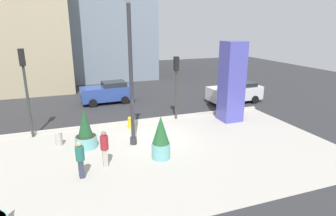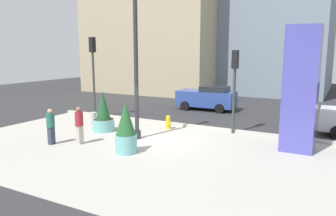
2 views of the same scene
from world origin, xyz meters
TOP-DOWN VIEW (x-y plane):
  - ground_plane at (0.00, 4.00)m, footprint 60.00×60.00m
  - plaza_pavement at (0.00, -2.00)m, footprint 18.00×10.00m
  - curb_strip at (0.00, 3.12)m, footprint 18.00×0.24m
  - lamp_post at (-1.18, -0.25)m, footprint 0.44×0.44m
  - art_pillar_blue at (5.81, 1.48)m, footprint 1.31×1.31m
  - potted_plant_by_pillar at (-3.57, 0.18)m, footprint 1.13×1.13m
  - potted_plant_curbside at (-0.32, -2.34)m, footprint 0.89×0.89m
  - fire_hydrant at (-0.81, 2.20)m, footprint 0.36×0.26m
  - concrete_bollard at (-4.91, 0.93)m, footprint 0.36×0.36m
  - traffic_light_far_side at (2.53, 2.95)m, footprint 0.28×0.42m
  - traffic_light_corner at (-6.34, 2.71)m, footprint 0.28×0.42m
  - car_curb_west at (8.64, 5.27)m, footprint 4.44×2.18m
  - car_passing_lane at (-1.17, 8.65)m, footprint 4.13×2.07m
  - pedestrian_crossing at (-4.02, -2.90)m, footprint 0.39×0.39m
  - pedestrian_by_curb at (-2.94, -2.25)m, footprint 0.36×0.36m

SIDE VIEW (x-z plane):
  - ground_plane at x=0.00m, z-range 0.00..0.00m
  - plaza_pavement at x=0.00m, z-range -0.01..0.01m
  - curb_strip at x=0.00m, z-range 0.00..0.16m
  - fire_hydrant at x=-0.81m, z-range -0.01..0.74m
  - concrete_bollard at x=-4.91m, z-range 0.00..0.75m
  - car_curb_west at x=8.64m, z-range 0.03..1.66m
  - potted_plant_by_pillar at x=-3.57m, z-range -0.21..1.91m
  - car_passing_lane at x=-1.17m, z-range 0.01..1.73m
  - pedestrian_crossing at x=-4.02m, z-range 0.09..1.71m
  - pedestrian_by_curb at x=-2.94m, z-range 0.10..1.81m
  - potted_plant_curbside at x=-0.32m, z-range -0.06..2.07m
  - art_pillar_blue at x=5.81m, z-range 0.00..5.19m
  - traffic_light_far_side at x=2.53m, z-range 0.75..4.94m
  - traffic_light_corner at x=-6.34m, z-range 0.84..5.81m
  - lamp_post at x=-1.18m, z-range -0.09..7.37m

